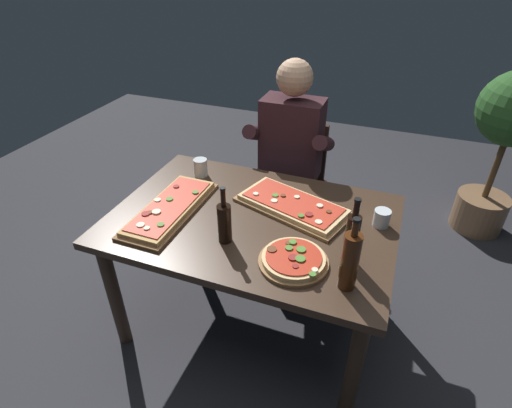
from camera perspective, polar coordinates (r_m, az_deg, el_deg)
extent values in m
plane|color=#2D2D33|center=(2.52, -0.42, -15.74)|extent=(6.40, 6.40, 0.00)
cube|color=#3D2B1E|center=(2.03, -0.50, -2.38)|extent=(1.40, 0.96, 0.04)
cylinder|color=#3D2B1E|center=(2.28, -19.37, -12.08)|extent=(0.07, 0.07, 0.70)
cylinder|color=#3D2B1E|center=(1.93, 13.58, -21.99)|extent=(0.07, 0.07, 0.70)
cylinder|color=#3D2B1E|center=(2.76, -9.47, -1.31)|extent=(0.07, 0.07, 0.70)
cylinder|color=#3D2B1E|center=(2.48, 16.62, -7.12)|extent=(0.07, 0.07, 0.70)
cube|color=olive|center=(2.09, 5.17, -0.41)|extent=(0.64, 0.44, 0.02)
cube|color=#E5C184|center=(2.08, 5.19, 0.00)|extent=(0.59, 0.40, 0.02)
cube|color=red|center=(2.07, 5.21, 0.30)|extent=(0.54, 0.36, 0.01)
cylinder|color=beige|center=(2.05, 8.99, -0.23)|extent=(0.03, 0.03, 0.01)
cylinder|color=beige|center=(2.10, 5.79, 1.01)|extent=(0.03, 0.03, 0.01)
cylinder|color=#4C7F2D|center=(2.11, 2.74, 1.25)|extent=(0.03, 0.03, 0.00)
cylinder|color=brown|center=(2.11, 3.85, 1.20)|extent=(0.03, 0.03, 0.01)
cylinder|color=brown|center=(2.01, 10.25, -1.06)|extent=(0.03, 0.03, 0.01)
cylinder|color=maroon|center=(1.98, 7.49, -1.46)|extent=(0.04, 0.04, 0.01)
cylinder|color=#4C7F2D|center=(1.96, 6.38, -1.66)|extent=(0.03, 0.03, 0.01)
cylinder|color=beige|center=(2.12, -0.03, 1.45)|extent=(0.03, 0.03, 0.01)
cylinder|color=beige|center=(1.94, 8.83, -2.50)|extent=(0.04, 0.04, 0.00)
cylinder|color=beige|center=(2.07, 2.58, 0.49)|extent=(0.04, 0.04, 0.00)
cube|color=brown|center=(2.10, -11.99, -0.82)|extent=(0.25, 0.62, 0.02)
cube|color=tan|center=(2.09, -12.05, -0.41)|extent=(0.22, 0.58, 0.02)
cube|color=red|center=(2.09, -12.09, -0.12)|extent=(0.19, 0.53, 0.01)
cylinder|color=beige|center=(1.97, -16.00, -2.83)|extent=(0.04, 0.04, 0.01)
cylinder|color=brown|center=(2.04, -14.78, -1.15)|extent=(0.03, 0.03, 0.01)
cylinder|color=beige|center=(1.94, -15.17, -3.30)|extent=(0.03, 0.03, 0.01)
cylinder|color=beige|center=(2.04, -13.88, -1.07)|extent=(0.04, 0.04, 0.01)
cylinder|color=#4C7F2D|center=(2.15, -8.56, 1.64)|extent=(0.03, 0.03, 0.01)
cylinder|color=maroon|center=(2.04, -15.33, -1.34)|extent=(0.04, 0.04, 0.01)
cylinder|color=#4C7F2D|center=(1.95, -13.32, -2.84)|extent=(0.03, 0.03, 0.01)
cylinder|color=#4C7F2D|center=(2.12, -12.11, 0.69)|extent=(0.04, 0.04, 0.01)
cylinder|color=maroon|center=(2.22, -11.21, 2.45)|extent=(0.03, 0.03, 0.01)
cylinder|color=beige|center=(2.13, -13.73, 0.58)|extent=(0.03, 0.03, 0.00)
cylinder|color=olive|center=(1.75, 5.29, -8.14)|extent=(0.30, 0.30, 0.02)
cylinder|color=#E5C184|center=(1.74, 5.32, -7.70)|extent=(0.27, 0.27, 0.02)
cylinder|color=#B72D19|center=(1.73, 5.34, -7.37)|extent=(0.24, 0.24, 0.01)
cylinder|color=#4C7F2D|center=(1.65, 8.00, -9.79)|extent=(0.03, 0.03, 0.01)
cylinder|color=#4C7F2D|center=(1.76, 4.68, -6.20)|extent=(0.03, 0.03, 0.01)
cylinder|color=#4C7F2D|center=(1.71, 6.27, -7.70)|extent=(0.04, 0.04, 0.01)
cylinder|color=beige|center=(1.67, 8.31, -9.18)|extent=(0.03, 0.03, 0.01)
cylinder|color=#4C7F2D|center=(1.76, 6.38, -6.40)|extent=(0.04, 0.04, 0.01)
cylinder|color=brown|center=(1.76, 2.25, -6.39)|extent=(0.04, 0.04, 0.00)
cylinder|color=#4C7F2D|center=(1.80, 5.20, -5.37)|extent=(0.03, 0.03, 0.01)
cylinder|color=brown|center=(1.79, 4.58, -5.51)|extent=(0.03, 0.03, 0.00)
cylinder|color=maroon|center=(1.72, 5.22, -7.54)|extent=(0.04, 0.04, 0.01)
cylinder|color=maroon|center=(1.68, 5.58, -8.71)|extent=(0.03, 0.03, 0.00)
cylinder|color=black|center=(1.82, -4.47, -2.80)|extent=(0.06, 0.06, 0.19)
cylinder|color=black|center=(1.74, -4.66, 0.81)|extent=(0.02, 0.02, 0.08)
cylinder|color=black|center=(1.72, -4.73, 2.14)|extent=(0.02, 0.02, 0.01)
cylinder|color=black|center=(1.74, 13.31, -4.94)|extent=(0.06, 0.06, 0.23)
cylinder|color=black|center=(1.65, 13.99, -0.74)|extent=(0.03, 0.03, 0.08)
cylinder|color=black|center=(1.62, 14.19, 0.53)|extent=(0.03, 0.03, 0.01)
cylinder|color=#47230F|center=(1.61, 13.09, -7.96)|extent=(0.07, 0.07, 0.25)
cylinder|color=#47230F|center=(1.51, 13.85, -3.39)|extent=(0.03, 0.03, 0.07)
cylinder|color=black|center=(1.49, 14.05, -2.20)|extent=(0.03, 0.03, 0.01)
cylinder|color=silver|center=(2.37, -7.83, 5.13)|extent=(0.08, 0.08, 0.10)
cylinder|color=silver|center=(2.03, 17.33, -1.91)|extent=(0.08, 0.08, 0.09)
cylinder|color=#5B3814|center=(2.05, 17.21, -2.51)|extent=(0.07, 0.07, 0.03)
cube|color=black|center=(2.81, 4.64, 1.73)|extent=(0.44, 0.44, 0.04)
cube|color=black|center=(2.87, 6.02, 7.60)|extent=(0.40, 0.04, 0.42)
cylinder|color=black|center=(2.84, -0.35, -3.30)|extent=(0.04, 0.04, 0.41)
cylinder|color=black|center=(2.76, 7.06, -4.96)|extent=(0.04, 0.04, 0.41)
cylinder|color=black|center=(3.14, 2.15, 0.61)|extent=(0.04, 0.04, 0.41)
cylinder|color=black|center=(3.06, 8.90, -0.78)|extent=(0.04, 0.04, 0.41)
cylinder|color=#23232D|center=(2.81, 1.43, -3.25)|extent=(0.11, 0.11, 0.45)
cylinder|color=#23232D|center=(2.77, 5.34, -4.12)|extent=(0.11, 0.11, 0.45)
cube|color=#23232D|center=(2.69, 4.10, 2.12)|extent=(0.34, 0.40, 0.12)
cube|color=#381E23|center=(2.63, 5.04, 9.16)|extent=(0.38, 0.22, 0.52)
sphere|color=tan|center=(2.49, 5.50, 17.34)|extent=(0.22, 0.22, 0.22)
cylinder|color=#381E23|center=(2.63, 0.09, 9.99)|extent=(0.09, 0.31, 0.21)
cylinder|color=#381E23|center=(2.53, 9.57, 8.43)|extent=(0.09, 0.31, 0.21)
cylinder|color=#846042|center=(3.56, 28.97, -0.93)|extent=(0.37, 0.37, 0.28)
cylinder|color=brown|center=(3.39, 30.70, 4.38)|extent=(0.04, 0.04, 0.48)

